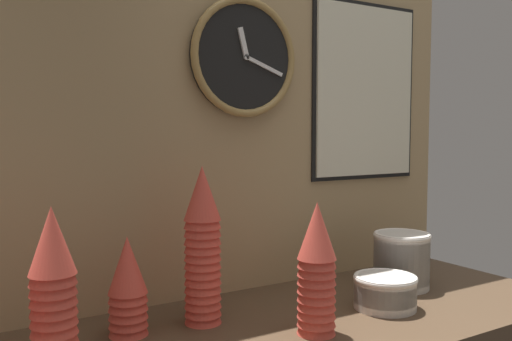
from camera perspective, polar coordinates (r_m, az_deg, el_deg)
The scene contains 10 objects.
ground_plane at distance 1.24m, azimuth 0.82°, elevation -16.81°, with size 1.60×0.56×0.04m, color #4C3826.
wall_tiled_back at distance 1.39m, azimuth -5.07°, elevation 8.42°, with size 1.60×0.03×1.05m.
cup_stack_center_right at distance 1.15m, azimuth 6.41°, elevation -10.20°, with size 0.08×0.08×0.28m.
cup_stack_left at distance 1.02m, azimuth -20.56°, elevation -11.75°, with size 0.08×0.08×0.29m.
cup_stack_center_left at distance 1.17m, azimuth -13.34°, elevation -11.74°, with size 0.08×0.08×0.21m.
cup_stack_center at distance 1.20m, azimuth -5.64°, elevation -7.82°, with size 0.08×0.08×0.35m.
bowl_stack_right at distance 1.36m, azimuth 13.43°, elevation -12.18°, with size 0.15×0.15×0.08m.
bowl_stack_far_right at distance 1.53m, azimuth 15.07°, elevation -9.00°, with size 0.15×0.15×0.15m.
wall_clock at distance 1.41m, azimuth -1.20°, elevation 11.83°, with size 0.31×0.03×0.31m.
menu_board at distance 1.66m, azimuth 11.43°, elevation 8.15°, with size 0.39×0.01×0.52m.
Camera 1 is at (-0.62, -0.97, 0.42)m, focal length 38.00 mm.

